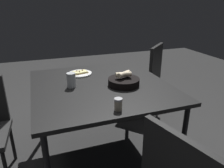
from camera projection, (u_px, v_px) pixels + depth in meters
ground at (102, 155)px, 2.12m from camera, size 8.00×8.00×0.00m
dining_table at (100, 90)px, 1.87m from camera, size 1.17×1.13×0.76m
pizza_plate at (80, 73)px, 2.09m from camera, size 0.23×0.23×0.04m
bread_basket at (124, 81)px, 1.82m from camera, size 0.27×0.27×0.12m
beer_glass at (71, 81)px, 1.77m from camera, size 0.07×0.07×0.12m
pepper_shaker at (118, 105)px, 1.40m from camera, size 0.05×0.05×0.08m
chair_spare at (146, 77)px, 2.72m from camera, size 0.62×0.62×0.93m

